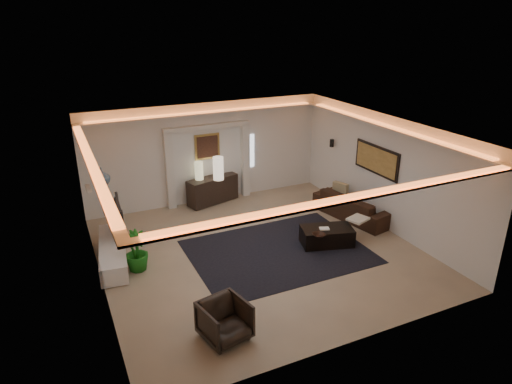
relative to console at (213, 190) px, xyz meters
name	(u,v)px	position (x,y,z in m)	size (l,w,h in m)	color
floor	(259,251)	(-0.04, -3.25, -0.40)	(7.00, 7.00, 0.00)	tan
ceiling	(259,130)	(-0.04, -3.25, 2.50)	(7.00, 7.00, 0.00)	white
wall_back	(207,153)	(-0.04, 0.25, 1.05)	(7.00, 7.00, 0.00)	white
wall_front	(355,269)	(-0.04, -6.75, 1.05)	(7.00, 7.00, 0.00)	white
wall_left	(95,223)	(-3.54, -3.25, 1.05)	(7.00, 7.00, 0.00)	white
wall_right	(384,172)	(3.46, -3.25, 1.05)	(7.00, 7.00, 0.00)	white
cove_soffit	(259,143)	(-0.04, -3.25, 2.22)	(7.00, 7.00, 0.04)	silver
daylight_slit	(250,151)	(1.31, 0.23, 0.95)	(0.25, 0.03, 1.00)	white
area_rug	(278,252)	(0.36, -3.45, -0.39)	(4.00, 3.00, 0.01)	black
pilaster_left	(170,171)	(-1.19, 0.15, 0.70)	(0.22, 0.20, 2.20)	silver
pilaster_right	(245,161)	(1.11, 0.15, 0.70)	(0.22, 0.20, 2.20)	silver
alcove_header	(207,126)	(-0.04, 0.15, 1.85)	(2.52, 0.20, 0.12)	silver
painting_frame	(207,147)	(-0.04, 0.22, 1.25)	(0.74, 0.04, 0.74)	tan
painting_canvas	(207,147)	(-0.04, 0.19, 1.25)	(0.62, 0.02, 0.62)	#4C2D1E
art_panel_frame	(377,160)	(3.43, -2.95, 1.30)	(0.04, 1.64, 0.74)	black
art_panel_gold	(376,160)	(3.41, -2.95, 1.30)	(0.02, 1.50, 0.62)	tan
wall_sconce	(332,143)	(3.34, -1.05, 1.28)	(0.12, 0.12, 0.22)	black
wall_niche	(88,189)	(-3.48, -1.85, 1.25)	(0.10, 0.55, 0.04)	silver
console	(213,190)	(0.00, 0.00, 0.00)	(1.53, 0.48, 0.76)	black
lamp_left	(199,169)	(-0.39, 0.00, 0.69)	(0.24, 0.24, 0.53)	beige
lamp_right	(218,169)	(0.11, -0.24, 0.69)	(0.30, 0.30, 0.67)	#F3DEC2
media_ledge	(113,252)	(-3.19, -2.27, -0.18)	(0.56, 2.22, 0.42)	white
tv	(114,216)	(-3.01, -1.67, 0.42)	(0.17, 1.29, 0.74)	black
figurine	(116,215)	(-2.91, -1.16, 0.24)	(0.15, 0.15, 0.41)	black
ginger_jar	(101,177)	(-3.19, -1.82, 1.47)	(0.39, 0.39, 0.40)	slate
plant	(136,251)	(-2.76, -2.86, 0.05)	(0.50, 0.50, 0.90)	#186817
sofa	(354,206)	(3.11, -2.59, -0.07)	(0.89, 2.28, 0.67)	#2E2417
throw_blanket	(358,219)	(2.40, -3.70, 0.15)	(0.48, 0.39, 0.05)	beige
throw_pillow	(340,190)	(3.11, -1.94, 0.15)	(0.14, 0.45, 0.45)	tan
coffee_table	(327,236)	(1.59, -3.60, -0.20)	(1.21, 0.66, 0.45)	#2D241F
bowl	(319,236)	(1.17, -3.90, 0.05)	(0.29, 0.29, 0.07)	black
magazine	(324,229)	(1.49, -3.62, 0.02)	(0.23, 0.16, 0.03)	white
armchair	(225,321)	(-1.86, -5.74, -0.05)	(0.75, 0.77, 0.70)	#36261C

